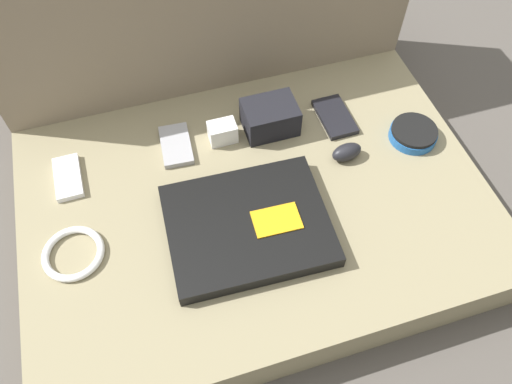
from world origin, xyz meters
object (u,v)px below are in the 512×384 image
object	(u,v)px
laptop	(248,225)
phone_small	(335,117)
phone_black	(176,145)
camera_pouch	(270,117)
computer_mouse	(347,152)
phone_silver	(68,177)
charger_brick	(223,132)
speaker_puck	(413,133)

from	to	relation	value
laptop	phone_small	distance (m)	0.35
laptop	phone_black	world-z (taller)	laptop
phone_small	camera_pouch	distance (m)	0.15
phone_small	computer_mouse	bearing A→B (deg)	-101.15
phone_silver	phone_small	distance (m)	0.59
camera_pouch	charger_brick	xyz separation A→B (m)	(-0.11, -0.00, -0.01)
phone_black	camera_pouch	distance (m)	0.21
phone_black	charger_brick	bearing A→B (deg)	-0.53
laptop	phone_small	world-z (taller)	laptop
phone_black	phone_silver	bearing A→B (deg)	-171.37
laptop	speaker_puck	xyz separation A→B (m)	(0.41, 0.12, -0.00)
phone_silver	phone_black	distance (m)	0.23
phone_small	charger_brick	xyz separation A→B (m)	(-0.26, 0.02, 0.02)
phone_small	charger_brick	size ratio (longest dim) A/B	2.00
computer_mouse	phone_silver	world-z (taller)	computer_mouse
laptop	phone_small	size ratio (longest dim) A/B	2.65
speaker_puck	phone_small	distance (m)	0.18
computer_mouse	speaker_puck	bearing A→B (deg)	-3.06
laptop	charger_brick	world-z (taller)	charger_brick
computer_mouse	phone_black	world-z (taller)	computer_mouse
computer_mouse	laptop	bearing A→B (deg)	-162.61
phone_silver	phone_black	world-z (taller)	same
laptop	charger_brick	distance (m)	0.24
speaker_puck	computer_mouse	bearing A→B (deg)	-177.03
computer_mouse	phone_silver	xyz separation A→B (m)	(-0.57, 0.12, -0.01)
phone_small	camera_pouch	size ratio (longest dim) A/B	1.04
speaker_puck	camera_pouch	distance (m)	0.32
speaker_puck	phone_small	bearing A→B (deg)	144.08
laptop	phone_black	size ratio (longest dim) A/B	2.73
computer_mouse	speaker_puck	size ratio (longest dim) A/B	0.68
laptop	phone_small	xyz separation A→B (m)	(0.27, 0.22, -0.01)
camera_pouch	speaker_puck	bearing A→B (deg)	-22.52
laptop	camera_pouch	xyz separation A→B (m)	(0.12, 0.24, 0.02)
speaker_puck	charger_brick	world-z (taller)	charger_brick
phone_black	phone_small	world-z (taller)	same
phone_silver	charger_brick	size ratio (longest dim) A/B	1.84
phone_black	phone_small	distance (m)	0.36
speaker_puck	phone_black	world-z (taller)	speaker_puck
speaker_puck	phone_black	distance (m)	0.52
speaker_puck	charger_brick	bearing A→B (deg)	163.45
computer_mouse	phone_black	size ratio (longest dim) A/B	0.61
phone_silver	camera_pouch	distance (m)	0.45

